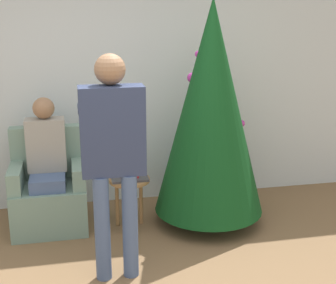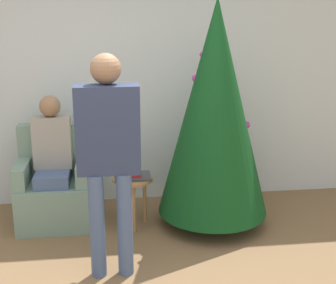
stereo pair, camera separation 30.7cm
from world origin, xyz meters
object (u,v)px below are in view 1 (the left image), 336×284
(person_seated, at_px, (47,159))
(person_standing, at_px, (113,147))
(christmas_tree, at_px, (211,108))
(side_stool, at_px, (130,187))
(armchair, at_px, (49,192))

(person_seated, xyz_separation_m, person_standing, (0.54, -0.96, 0.36))
(person_seated, bearing_deg, person_standing, -60.64)
(christmas_tree, height_order, person_seated, christmas_tree)
(christmas_tree, height_order, side_stool, christmas_tree)
(armchair, relative_size, person_seated, 0.76)
(person_standing, bearing_deg, side_stool, 75.02)
(person_standing, bearing_deg, armchair, 118.79)
(christmas_tree, bearing_deg, person_seated, 172.27)
(armchair, height_order, person_seated, person_seated)
(christmas_tree, height_order, armchair, christmas_tree)
(christmas_tree, bearing_deg, side_stool, 177.67)
(side_stool, bearing_deg, armchair, 165.22)
(christmas_tree, relative_size, side_stool, 4.29)
(side_stool, bearing_deg, christmas_tree, -2.33)
(armchair, relative_size, side_stool, 1.90)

